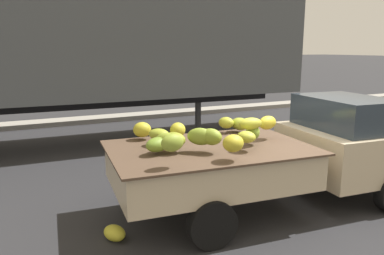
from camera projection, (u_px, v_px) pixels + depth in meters
name	position (u px, v px, depth m)	size (l,w,h in m)	color
ground	(290.00, 206.00, 6.03)	(220.00, 220.00, 0.00)	#28282B
curb_strip	(133.00, 116.00, 13.55)	(80.00, 0.80, 0.16)	gray
pickup_truck	(322.00, 147.00, 6.20)	(5.29, 2.29, 1.70)	#CCB793
semi_trailer	(76.00, 46.00, 9.41)	(12.09, 3.02, 3.95)	#4C5156
fallen_banana_bunch_near_tailgate	(115.00, 233.00, 4.95)	(0.35, 0.24, 0.20)	gold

